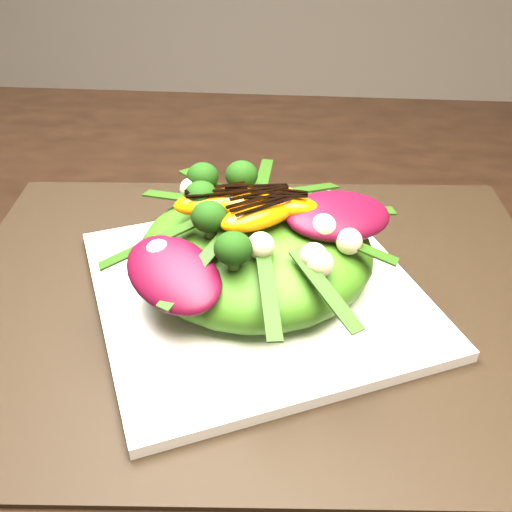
# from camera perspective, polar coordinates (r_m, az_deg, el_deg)

# --- Properties ---
(placemat) EXTENTS (0.56, 0.44, 0.00)m
(placemat) POSITION_cam_1_polar(r_m,az_deg,el_deg) (0.53, -0.00, -3.90)
(placemat) COLOR black
(placemat) RESTS_ON dining_table
(plate_base) EXTENTS (0.35, 0.35, 0.01)m
(plate_base) POSITION_cam_1_polar(r_m,az_deg,el_deg) (0.52, 0.00, -3.29)
(plate_base) COLOR silver
(plate_base) RESTS_ON placemat
(salad_bowl) EXTENTS (0.25, 0.25, 0.02)m
(salad_bowl) POSITION_cam_1_polar(r_m,az_deg,el_deg) (0.51, 0.00, -2.12)
(salad_bowl) COLOR white
(salad_bowl) RESTS_ON plate_base
(lettuce_mound) EXTENTS (0.25, 0.25, 0.07)m
(lettuce_mound) POSITION_cam_1_polar(r_m,az_deg,el_deg) (0.50, 0.00, 0.56)
(lettuce_mound) COLOR #396A13
(lettuce_mound) RESTS_ON salad_bowl
(radicchio_leaf) EXTENTS (0.11, 0.09, 0.02)m
(radicchio_leaf) POSITION_cam_1_polar(r_m,az_deg,el_deg) (0.48, 7.84, 3.83)
(radicchio_leaf) COLOR #420718
(radicchio_leaf) RESTS_ON lettuce_mound
(orange_segment) EXTENTS (0.07, 0.06, 0.02)m
(orange_segment) POSITION_cam_1_polar(r_m,az_deg,el_deg) (0.50, 0.38, 6.48)
(orange_segment) COLOR orange
(orange_segment) RESTS_ON lettuce_mound
(broccoli_floret) EXTENTS (0.05, 0.05, 0.04)m
(broccoli_floret) POSITION_cam_1_polar(r_m,az_deg,el_deg) (0.51, -4.77, 7.54)
(broccoli_floret) COLOR #13370A
(broccoli_floret) RESTS_ON lettuce_mound
(macadamia_nut) EXTENTS (0.02, 0.02, 0.02)m
(macadamia_nut) POSITION_cam_1_polar(r_m,az_deg,el_deg) (0.44, 3.76, 1.17)
(macadamia_nut) COLOR beige
(macadamia_nut) RESTS_ON lettuce_mound
(balsamic_drizzle) EXTENTS (0.04, 0.02, 0.00)m
(balsamic_drizzle) POSITION_cam_1_polar(r_m,az_deg,el_deg) (0.50, 0.38, 7.46)
(balsamic_drizzle) COLOR black
(balsamic_drizzle) RESTS_ON orange_segment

